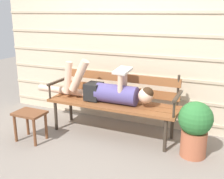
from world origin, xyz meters
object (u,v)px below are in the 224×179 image
(reclining_person, at_px, (106,90))
(footstool, at_px, (30,118))
(park_bench, at_px, (114,98))
(potted_plant, at_px, (195,126))

(reclining_person, distance_m, footstool, 1.04)
(park_bench, relative_size, reclining_person, 0.99)
(park_bench, distance_m, footstool, 1.12)
(reclining_person, relative_size, footstool, 4.60)
(reclining_person, height_order, footstool, reclining_person)
(potted_plant, bearing_deg, reclining_person, 172.65)
(park_bench, bearing_deg, reclining_person, -141.54)
(park_bench, xyz_separation_m, reclining_person, (-0.09, -0.07, 0.12))
(reclining_person, height_order, potted_plant, reclining_person)
(park_bench, height_order, potted_plant, park_bench)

